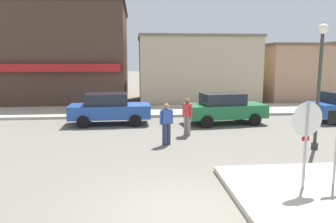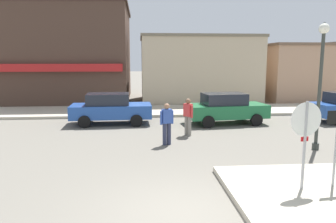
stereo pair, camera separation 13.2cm
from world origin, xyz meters
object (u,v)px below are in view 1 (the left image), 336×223
object	(u,v)px
stop_sign	(306,134)
pedestrian_crossing_near	(187,116)
parked_car_nearest	(109,108)
lamp_post	(320,68)
pedestrian_crossing_far	(166,123)
parked_car_second	(224,108)

from	to	relation	value
stop_sign	pedestrian_crossing_near	size ratio (longest dim) A/B	1.43
parked_car_nearest	lamp_post	bearing A→B (deg)	-34.60
stop_sign	pedestrian_crossing_far	bearing A→B (deg)	120.41
lamp_post	pedestrian_crossing_far	bearing A→B (deg)	168.11
parked_car_second	pedestrian_crossing_far	world-z (taller)	pedestrian_crossing_far
stop_sign	parked_car_nearest	xyz separation A→B (m)	(-5.40, 9.23, -0.71)
lamp_post	pedestrian_crossing_far	size ratio (longest dim) A/B	2.82
pedestrian_crossing_near	pedestrian_crossing_far	xyz separation A→B (m)	(-1.03, -1.45, 0.00)
stop_sign	lamp_post	xyz separation A→B (m)	(2.46, 3.81, 1.44)
parked_car_nearest	pedestrian_crossing_far	size ratio (longest dim) A/B	2.52
pedestrian_crossing_near	lamp_post	bearing A→B (deg)	-30.77
pedestrian_crossing_near	parked_car_nearest	bearing A→B (deg)	141.15
stop_sign	parked_car_nearest	distance (m)	10.72
parked_car_nearest	parked_car_second	bearing A→B (deg)	-4.15
stop_sign	lamp_post	bearing A→B (deg)	57.15
pedestrian_crossing_far	parked_car_second	bearing A→B (deg)	49.40
stop_sign	parked_car_nearest	size ratio (longest dim) A/B	0.57
parked_car_nearest	pedestrian_crossing_far	bearing A→B (deg)	-59.76
lamp_post	parked_car_nearest	distance (m)	9.79
lamp_post	pedestrian_crossing_near	size ratio (longest dim) A/B	2.82
stop_sign	parked_car_second	distance (m)	8.85
parked_car_nearest	pedestrian_crossing_near	size ratio (longest dim) A/B	2.52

